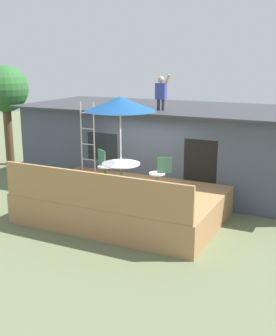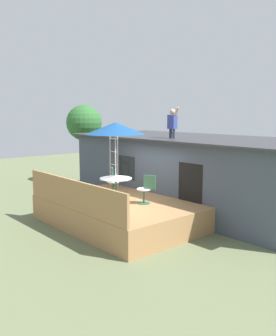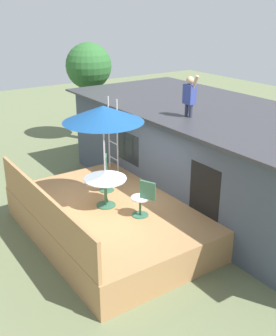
{
  "view_description": "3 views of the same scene",
  "coord_description": "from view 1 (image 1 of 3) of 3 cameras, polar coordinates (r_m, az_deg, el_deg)",
  "views": [
    {
      "loc": [
        5.24,
        -9.94,
        4.27
      ],
      "look_at": [
        0.17,
        0.42,
        1.32
      ],
      "focal_mm": 45.41,
      "sensor_mm": 36.0,
      "label": 1
    },
    {
      "loc": [
        9.23,
        -7.24,
        3.62
      ],
      "look_at": [
        -0.16,
        0.92,
        1.77
      ],
      "focal_mm": 39.35,
      "sensor_mm": 36.0,
      "label": 2
    },
    {
      "loc": [
        7.96,
        -4.64,
        5.51
      ],
      "look_at": [
        -0.23,
        0.97,
        1.52
      ],
      "focal_mm": 44.15,
      "sensor_mm": 36.0,
      "label": 3
    }
  ],
  "objects": [
    {
      "name": "person_figure",
      "position": [
        13.45,
        3.14,
        10.33
      ],
      "size": [
        0.47,
        0.2,
        1.11
      ],
      "color": "#33384C",
      "rests_on": "house"
    },
    {
      "name": "deck",
      "position": [
        11.88,
        -1.65,
        -4.68
      ],
      "size": [
        5.24,
        3.62,
        0.8
      ],
      "primitive_type": "cube",
      "color": "#A87A4C",
      "rests_on": "ground"
    },
    {
      "name": "patio_table",
      "position": [
        11.56,
        -2.3,
        -0.13
      ],
      "size": [
        1.04,
        1.04,
        0.74
      ],
      "color": "#33664C",
      "rests_on": "deck"
    },
    {
      "name": "house",
      "position": [
        14.8,
        4.81,
        2.98
      ],
      "size": [
        10.5,
        4.5,
        2.73
      ],
      "color": "#424C5B",
      "rests_on": "ground"
    },
    {
      "name": "backyard_tree",
      "position": [
        18.24,
        -17.38,
        9.85
      ],
      "size": [
        1.86,
        1.86,
        4.06
      ],
      "color": "brown",
      "rests_on": "ground"
    },
    {
      "name": "ground_plane",
      "position": [
        12.02,
        -1.63,
        -6.48
      ],
      "size": [
        40.0,
        40.0,
        0.0
      ],
      "primitive_type": "plane",
      "color": "#66704C"
    },
    {
      "name": "patio_umbrella",
      "position": [
        11.25,
        -2.39,
        8.59
      ],
      "size": [
        1.9,
        1.9,
        2.54
      ],
      "color": "silver",
      "rests_on": "deck"
    },
    {
      "name": "step_ladder",
      "position": [
        13.62,
        -6.77,
        4.21
      ],
      "size": [
        0.52,
        0.04,
        2.2
      ],
      "color": "silver",
      "rests_on": "deck"
    },
    {
      "name": "patio_chair_right",
      "position": [
        11.58,
        2.95,
        -0.77
      ],
      "size": [
        0.59,
        0.44,
        0.92
      ],
      "rotation": [
        0.0,
        0.0,
        -2.71
      ],
      "color": "#33664C",
      "rests_on": "deck"
    },
    {
      "name": "patio_chair_left",
      "position": [
        12.42,
        -4.59,
        0.24
      ],
      "size": [
        0.57,
        0.44,
        0.92
      ],
      "rotation": [
        0.0,
        0.0,
        -0.54
      ],
      "color": "#33664C",
      "rests_on": "deck"
    },
    {
      "name": "deck_railing",
      "position": [
        10.17,
        -6.3,
        -3.03
      ],
      "size": [
        5.14,
        0.08,
        0.9
      ],
      "primitive_type": "cube",
      "color": "#A87A4C",
      "rests_on": "deck"
    }
  ]
}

